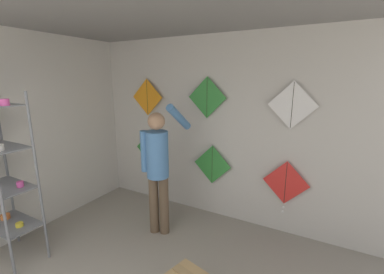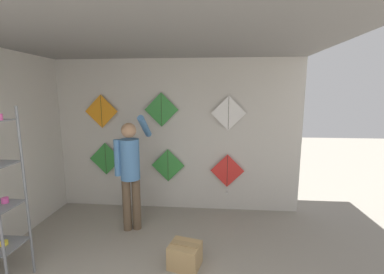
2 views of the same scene
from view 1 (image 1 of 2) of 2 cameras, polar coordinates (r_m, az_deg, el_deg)
name	(u,v)px [view 1 (image 1 of 2)]	position (r m, az deg, el deg)	size (l,w,h in m)	color
back_panel	(213,129)	(3.99, 4.71, 1.74)	(4.90, 0.06, 2.80)	beige
left_panel	(19,137)	(4.18, -33.99, 0.04)	(0.06, 4.23, 2.80)	beige
ceiling_slab	(131,0)	(2.51, -13.32, 27.49)	(4.90, 4.23, 0.04)	gray
shelf_rack	(2,166)	(3.65, -36.64, -5.14)	(0.70, 0.42, 2.04)	slate
shopkeeper	(158,163)	(3.55, -7.52, -5.72)	(0.45, 0.70, 1.85)	brown
kite_0	(151,148)	(4.61, -9.17, -2.54)	(0.62, 0.01, 0.62)	#338C38
kite_1	(212,165)	(4.05, 4.51, -6.16)	(0.62, 0.01, 0.62)	#338C38
kite_2	(285,184)	(3.80, 20.06, -9.84)	(0.62, 0.04, 0.76)	red
kite_3	(147,97)	(4.48, -9.91, 8.70)	(0.62, 0.01, 0.62)	orange
kite_4	(207,98)	(3.88, 3.36, 8.75)	(0.62, 0.01, 0.62)	#338C38
kite_5	(292,105)	(3.54, 21.40, 6.58)	(0.62, 0.01, 0.62)	white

